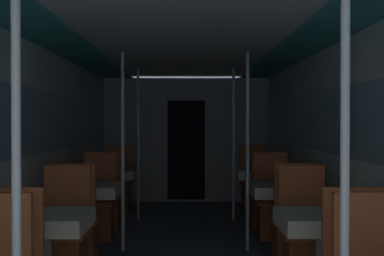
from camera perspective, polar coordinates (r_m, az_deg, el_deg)
wall_left at (r=5.14m, az=-16.95°, el=-2.45°), size 0.05×10.21×2.11m
wall_right at (r=5.13m, az=15.46°, el=-2.46°), size 0.05×10.21×2.11m
ceiling_panel at (r=4.98m, az=-0.77°, el=9.62°), size 2.87×10.21×0.07m
bulkhead_far at (r=9.13m, az=-0.62°, el=-1.31°), size 2.81×0.09×2.11m
support_pole_left_0 at (r=2.29m, az=-18.22°, el=-7.70°), size 0.04×0.04×2.11m
dining_table_left_1 at (r=4.14m, az=-15.50°, el=-10.23°), size 0.65×0.65×0.71m
chair_left_far_1 at (r=4.77m, az=-13.55°, el=-12.39°), size 0.41×0.41×1.00m
dining_table_left_2 at (r=5.83m, az=-10.96°, el=-6.98°), size 0.65×0.65×0.71m
chair_left_near_2 at (r=5.30m, az=-12.17°, el=-11.06°), size 0.41×0.41×1.00m
chair_left_far_2 at (r=6.47m, az=-9.96°, el=-8.88°), size 0.41×0.41×1.00m
support_pole_left_2 at (r=5.73m, az=-7.39°, el=-2.55°), size 0.04×0.04×2.11m
dining_table_left_3 at (r=7.56m, az=-8.51°, el=-5.18°), size 0.65×0.65×0.71m
chair_left_near_3 at (r=7.01m, az=-9.21°, el=-8.13°), size 0.41×0.41×1.00m
chair_left_far_3 at (r=8.19m, az=-7.91°, el=-6.82°), size 0.41×0.41×1.00m
support_pole_left_3 at (r=7.48m, az=-5.76°, el=-1.76°), size 0.04×0.04×2.11m
support_pole_right_0 at (r=2.27m, az=15.97°, el=-7.75°), size 0.04×0.04×2.11m
dining_table_right_1 at (r=4.12m, az=13.85°, el=-10.26°), size 0.65×0.65×0.71m
chair_right_far_1 at (r=4.76m, az=11.99°, el=-12.42°), size 0.41×0.41×1.00m
dining_table_right_2 at (r=5.82m, az=9.53°, el=-6.99°), size 0.65×0.65×0.71m
chair_right_near_2 at (r=5.29m, az=10.68°, el=-11.08°), size 0.41×0.41×1.00m
chair_right_far_2 at (r=6.46m, az=8.58°, el=-8.89°), size 0.41×0.41×1.00m
support_pole_right_2 at (r=5.73m, az=5.95°, el=-2.55°), size 0.04×0.04×2.11m
dining_table_right_3 at (r=7.55m, az=7.21°, el=-5.18°), size 0.65×0.65×0.71m
chair_right_near_3 at (r=7.00m, az=7.87°, el=-8.14°), size 0.41×0.41×1.00m
chair_right_far_3 at (r=8.19m, az=6.63°, el=-6.82°), size 0.41×0.41×1.00m
support_pole_right_3 at (r=7.48m, az=4.44°, el=-1.76°), size 0.04×0.04×2.11m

